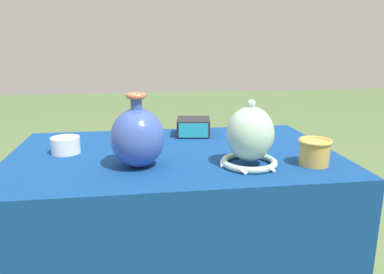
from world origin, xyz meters
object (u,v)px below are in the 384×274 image
vase_tall_bulbous (138,137)px  pot_squat_porcelain (66,145)px  mosaic_tile_box (193,127)px  cup_wide_ochre (314,151)px  vase_dome_bell (250,138)px

vase_tall_bulbous → pot_squat_porcelain: vase_tall_bulbous is taller
mosaic_tile_box → pot_squat_porcelain: (-0.50, -0.20, -0.01)m
vase_tall_bulbous → mosaic_tile_box: vase_tall_bulbous is taller
vase_tall_bulbous → cup_wide_ochre: bearing=-6.6°
mosaic_tile_box → vase_tall_bulbous: bearing=-113.0°
cup_wide_ochre → vase_dome_bell: bearing=173.7°
pot_squat_porcelain → vase_tall_bulbous: bearing=-35.5°
vase_dome_bell → cup_wide_ochre: bearing=-6.3°
vase_tall_bulbous → vase_dome_bell: vase_tall_bulbous is taller
mosaic_tile_box → cup_wide_ochre: size_ratio=1.44×
vase_dome_bell → mosaic_tile_box: 0.45m
cup_wide_ochre → mosaic_tile_box: bearing=126.5°
vase_tall_bulbous → pot_squat_porcelain: (-0.26, 0.19, -0.07)m
vase_tall_bulbous → vase_dome_bell: bearing=-6.8°
pot_squat_porcelain → vase_dome_bell: bearing=-20.3°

